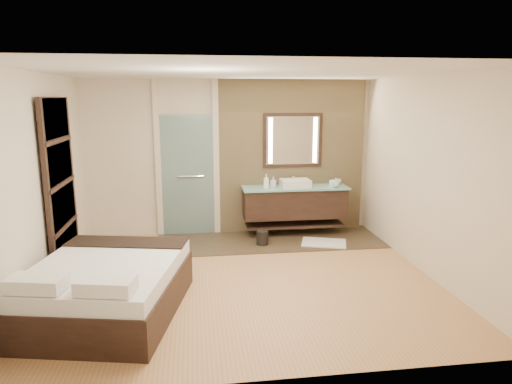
{
  "coord_description": "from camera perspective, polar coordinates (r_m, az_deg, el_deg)",
  "views": [
    {
      "loc": [
        -0.63,
        -5.73,
        2.4
      ],
      "look_at": [
        0.23,
        0.6,
        1.07
      ],
      "focal_mm": 32.0,
      "sensor_mm": 36.0,
      "label": 1
    }
  ],
  "objects": [
    {
      "name": "floor",
      "position": [
        6.24,
        -1.4,
        -10.82
      ],
      "size": [
        5.0,
        5.0,
        0.0
      ],
      "primitive_type": "plane",
      "color": "#A97D47",
      "rests_on": "ground"
    },
    {
      "name": "tile_strip",
      "position": [
        7.81,
        1.68,
        -6.07
      ],
      "size": [
        3.8,
        1.3,
        0.01
      ],
      "primitive_type": "cube",
      "color": "#362A1D",
      "rests_on": "floor"
    },
    {
      "name": "stone_wall",
      "position": [
        8.19,
        4.5,
        4.4
      ],
      "size": [
        2.6,
        0.08,
        2.7
      ],
      "primitive_type": "cube",
      "color": "tan",
      "rests_on": "floor"
    },
    {
      "name": "vanity",
      "position": [
        8.05,
        4.85,
        -1.31
      ],
      "size": [
        1.85,
        0.55,
        0.88
      ],
      "color": "black",
      "rests_on": "stone_wall"
    },
    {
      "name": "mirror_unit",
      "position": [
        8.11,
        4.62,
        6.45
      ],
      "size": [
        1.06,
        0.04,
        0.96
      ],
      "color": "black",
      "rests_on": "stone_wall"
    },
    {
      "name": "frosted_door",
      "position": [
        8.03,
        -8.54,
        2.67
      ],
      "size": [
        1.1,
        0.12,
        2.7
      ],
      "color": "#9EC8C3",
      "rests_on": "floor"
    },
    {
      "name": "shoji_partition",
      "position": [
        6.68,
        -23.22,
        0.57
      ],
      "size": [
        0.06,
        1.2,
        2.4
      ],
      "color": "black",
      "rests_on": "floor"
    },
    {
      "name": "bed",
      "position": [
        5.48,
        -18.25,
        -11.3
      ],
      "size": [
        1.91,
        2.2,
        0.74
      ],
      "rotation": [
        0.0,
        0.0,
        -0.21
      ],
      "color": "black",
      "rests_on": "floor"
    },
    {
      "name": "bath_mat",
      "position": [
        7.72,
        8.49,
        -6.31
      ],
      "size": [
        0.84,
        0.7,
        0.02
      ],
      "primitive_type": "cube",
      "rotation": [
        0.0,
        0.0,
        -0.31
      ],
      "color": "silver",
      "rests_on": "floor"
    },
    {
      "name": "waste_bin",
      "position": [
        7.55,
        0.81,
        -5.76
      ],
      "size": [
        0.25,
        0.25,
        0.24
      ],
      "primitive_type": "cylinder",
      "rotation": [
        0.0,
        0.0,
        0.35
      ],
      "color": "black",
      "rests_on": "floor"
    },
    {
      "name": "tissue_box",
      "position": [
        8.13,
        9.73,
        1.1
      ],
      "size": [
        0.15,
        0.15,
        0.1
      ],
      "primitive_type": "cube",
      "rotation": [
        0.0,
        0.0,
        0.24
      ],
      "color": "white",
      "rests_on": "vanity"
    },
    {
      "name": "soap_bottle_a",
      "position": [
        7.74,
        1.29,
        1.31
      ],
      "size": [
        0.11,
        0.11,
        0.25
      ],
      "primitive_type": "imported",
      "rotation": [
        0.0,
        0.0,
        -0.19
      ],
      "color": "white",
      "rests_on": "vanity"
    },
    {
      "name": "soap_bottle_b",
      "position": [
        7.88,
        2.19,
        1.24
      ],
      "size": [
        0.11,
        0.11,
        0.19
      ],
      "primitive_type": "imported",
      "rotation": [
        0.0,
        0.0,
        -0.41
      ],
      "color": "#B2B2B2",
      "rests_on": "vanity"
    },
    {
      "name": "soap_bottle_c",
      "position": [
        8.0,
        9.92,
        1.17
      ],
      "size": [
        0.14,
        0.14,
        0.17
      ],
      "primitive_type": "imported",
      "rotation": [
        0.0,
        0.0,
        0.08
      ],
      "color": "#A1CBC8",
      "rests_on": "vanity"
    },
    {
      "name": "cup",
      "position": [
        8.31,
        10.19,
        1.3
      ],
      "size": [
        0.15,
        0.15,
        0.09
      ],
      "primitive_type": "imported",
      "rotation": [
        0.0,
        0.0,
        0.31
      ],
      "color": "silver",
      "rests_on": "vanity"
    }
  ]
}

